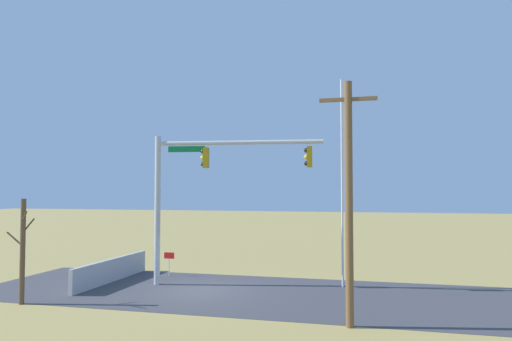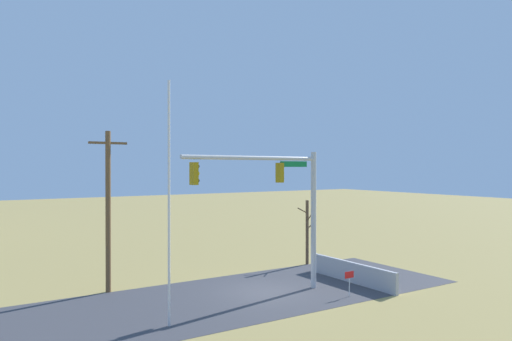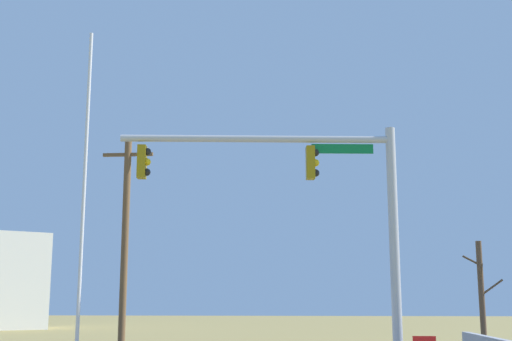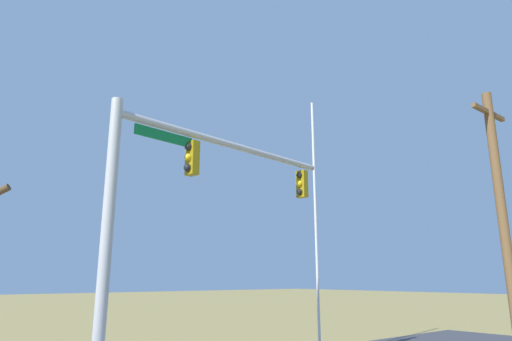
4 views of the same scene
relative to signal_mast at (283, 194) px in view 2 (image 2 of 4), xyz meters
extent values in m
plane|color=#9E894C|center=(-0.45, 1.00, -4.97)|extent=(160.00, 160.00, 0.00)
cube|color=#3D3D42|center=(-4.45, 1.00, -4.96)|extent=(28.00, 8.00, 0.01)
cube|color=#B7B5AD|center=(3.09, 0.24, -4.96)|extent=(6.00, 6.00, 0.01)
cube|color=#A8A8AD|center=(4.55, 0.11, -4.42)|extent=(0.20, 6.51, 1.11)
cylinder|color=#B2B5BA|center=(2.09, 0.24, -1.45)|extent=(0.28, 0.28, 7.04)
cylinder|color=#B2B5BA|center=(-1.80, -0.21, 1.73)|extent=(7.81, 1.11, 0.20)
cube|color=#0F7238|center=(0.69, 0.08, 1.45)|extent=(1.79, 0.24, 0.28)
cube|color=#937A0F|center=(-0.24, -0.03, 1.03)|extent=(0.28, 0.39, 0.96)
sphere|color=black|center=(-0.09, -0.01, 1.33)|extent=(0.22, 0.22, 0.22)
sphere|color=yellow|center=(-0.09, -0.01, 1.03)|extent=(0.22, 0.22, 0.22)
sphere|color=black|center=(-0.09, -0.01, 0.73)|extent=(0.22, 0.22, 0.22)
cube|color=#937A0F|center=(-5.07, -0.59, 1.03)|extent=(0.28, 0.39, 0.96)
sphere|color=black|center=(-4.92, -0.58, 1.33)|extent=(0.22, 0.22, 0.22)
sphere|color=yellow|center=(-4.92, -0.58, 1.03)|extent=(0.22, 0.22, 0.22)
sphere|color=black|center=(-4.92, -0.58, 0.73)|extent=(0.22, 0.22, 0.22)
cylinder|color=silver|center=(-6.48, -1.32, -0.13)|extent=(0.10, 0.10, 9.67)
cylinder|color=brown|center=(-7.12, 5.11, -0.93)|extent=(0.26, 0.26, 8.07)
cube|color=brown|center=(-7.12, 5.11, 2.50)|extent=(1.90, 0.12, 0.12)
cylinder|color=brown|center=(5.52, 5.06, -2.91)|extent=(0.20, 0.20, 4.13)
cylinder|color=brown|center=(5.89, 5.06, -2.44)|extent=(0.78, 0.07, 0.57)
cylinder|color=brown|center=(5.28, 5.26, -1.50)|extent=(0.54, 0.47, 0.39)
cylinder|color=brown|center=(5.50, 4.78, -1.91)|extent=(0.12, 0.61, 0.55)
cylinder|color=silver|center=(2.49, -1.99, -4.52)|extent=(0.04, 0.04, 0.90)
cube|color=red|center=(2.49, -1.99, -3.91)|extent=(0.56, 0.02, 0.32)
camera|label=1|loc=(-7.93, 20.92, -0.53)|focal=33.12mm
camera|label=2|loc=(-13.53, -18.78, 1.31)|focal=33.15mm
camera|label=3|loc=(-0.07, -19.51, -2.91)|focal=48.10mm
camera|label=4|loc=(5.84, 10.29, -2.21)|focal=31.08mm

